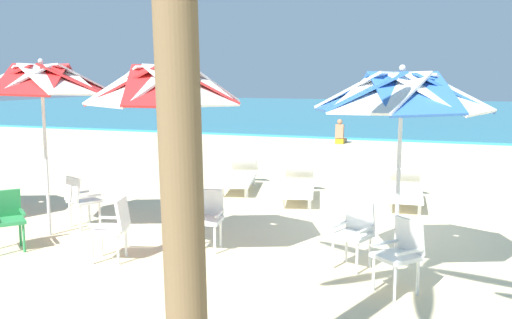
# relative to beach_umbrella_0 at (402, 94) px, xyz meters

# --- Properties ---
(ground_plane) EXTENTS (80.00, 80.00, 0.00)m
(ground_plane) POSITION_rel_beach_umbrella_0_xyz_m (-0.56, 2.70, -2.28)
(ground_plane) COLOR beige
(sea) EXTENTS (80.00, 36.00, 0.10)m
(sea) POSITION_rel_beach_umbrella_0_xyz_m (-0.56, 33.11, -2.23)
(sea) COLOR teal
(sea) RESTS_ON ground
(surf_foam) EXTENTS (80.00, 0.70, 0.01)m
(surf_foam) POSITION_rel_beach_umbrella_0_xyz_m (-0.56, 14.81, -2.28)
(surf_foam) COLOR white
(surf_foam) RESTS_ON ground
(beach_umbrella_0) EXTENTS (2.14, 2.14, 2.64)m
(beach_umbrella_0) POSITION_rel_beach_umbrella_0_xyz_m (0.00, 0.00, 0.00)
(beach_umbrella_0) COLOR silver
(beach_umbrella_0) RESTS_ON ground
(plastic_chair_0) EXTENTS (0.63, 0.63, 0.87)m
(plastic_chair_0) POSITION_rel_beach_umbrella_0_xyz_m (0.10, -0.48, -1.79)
(plastic_chair_0) COLOR white
(plastic_chair_0) RESTS_ON ground
(plastic_chair_1) EXTENTS (0.56, 0.58, 0.87)m
(plastic_chair_1) POSITION_rel_beach_umbrella_0_xyz_m (-0.56, 0.23, -1.79)
(plastic_chair_1) COLOR white
(plastic_chair_1) RESTS_ON ground
(beach_umbrella_1) EXTENTS (2.12, 2.12, 2.74)m
(beach_umbrella_1) POSITION_rel_beach_umbrella_0_xyz_m (-2.98, -0.39, 0.07)
(beach_umbrella_1) COLOR silver
(beach_umbrella_1) RESTS_ON ground
(plastic_chair_2) EXTENTS (0.51, 0.53, 0.87)m
(plastic_chair_2) POSITION_rel_beach_umbrella_0_xyz_m (-2.72, 0.30, -1.79)
(plastic_chair_2) COLOR white
(plastic_chair_2) RESTS_ON ground
(plastic_chair_3) EXTENTS (0.57, 0.54, 0.87)m
(plastic_chair_3) POSITION_rel_beach_umbrella_0_xyz_m (-3.69, -0.62, -1.79)
(plastic_chair_3) COLOR white
(plastic_chair_3) RESTS_ON ground
(beach_umbrella_2) EXTENTS (2.11, 2.11, 2.77)m
(beach_umbrella_2) POSITION_rel_beach_umbrella_0_xyz_m (-5.36, 0.10, 0.13)
(beach_umbrella_2) COLOR silver
(beach_umbrella_2) RESTS_ON ground
(plastic_chair_4) EXTENTS (0.59, 0.61, 0.87)m
(plastic_chair_4) POSITION_rel_beach_umbrella_0_xyz_m (-5.18, 0.66, -1.79)
(plastic_chair_4) COLOR white
(plastic_chair_4) RESTS_ON ground
(plastic_chair_5) EXTENTS (0.63, 0.63, 0.87)m
(plastic_chair_5) POSITION_rel_beach_umbrella_0_xyz_m (-5.41, -0.72, -1.79)
(plastic_chair_5) COLOR #2D8C4C
(plastic_chair_5) RESTS_ON ground
(sun_lounger_0) EXTENTS (0.82, 2.19, 0.62)m
(sun_lounger_0) POSITION_rel_beach_umbrella_0_xyz_m (-0.27, 4.30, -2.00)
(sun_lounger_0) COLOR white
(sun_lounger_0) RESTS_ON ground
(sun_lounger_1) EXTENTS (1.10, 2.23, 0.62)m
(sun_lounger_1) POSITION_rel_beach_umbrella_0_xyz_m (-2.37, 4.00, -2.00)
(sun_lounger_1) COLOR white
(sun_lounger_1) RESTS_ON ground
(sun_lounger_2) EXTENTS (1.11, 2.23, 0.62)m
(sun_lounger_2) POSITION_rel_beach_umbrella_0_xyz_m (-3.87, 4.57, -2.00)
(sun_lounger_2) COLOR white
(sun_lounger_2) RESTS_ON ground
(beachgoer_seated) EXTENTS (0.30, 0.93, 0.92)m
(beachgoer_seated) POSITION_rel_beach_umbrella_0_xyz_m (-3.48, 13.92, -1.99)
(beachgoer_seated) COLOR yellow
(beachgoer_seated) RESTS_ON ground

